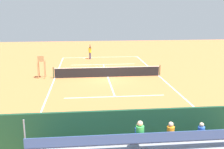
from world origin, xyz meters
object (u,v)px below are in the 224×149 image
Objects in this scene: tennis_racket at (84,58)px; tennis_ball_far at (86,61)px; umpire_chair at (41,64)px; tennis_player at (90,51)px; equipment_bag at (150,140)px; tennis_ball_near at (77,62)px; tennis_net at (108,72)px; courtside_bench at (179,130)px; bleacher_stand at (144,146)px.

tennis_ball_far reaches higher than tennis_racket.
umpire_chair reaches higher than tennis_player.
equipment_bag is 21.81m from tennis_ball_near.
tennis_player reaches higher than tennis_ball_far.
tennis_net is 10.58m from tennis_racket.
courtside_bench is at bearing 122.28° from umpire_chair.
tennis_net is at bearing -80.05° from courtside_bench.
tennis_ball_near is 1.00× the size of tennis_ball_far.
tennis_racket is (4.59, -23.60, -0.54)m from courtside_bench.
tennis_net is 9.91m from tennis_player.
tennis_ball_far is at bearing 96.27° from tennis_racket.
tennis_ball_near is at bearing -75.71° from courtside_bench.
tennis_player reaches higher than equipment_bag.
umpire_chair is 15.98m from courtside_bench.
tennis_racket is at bearing -77.62° from tennis_net.
bleacher_stand is 2.24m from equipment_bag.
tennis_net is 5.72× the size of courtside_bench.
tennis_player is (1.57, -25.16, 0.09)m from bleacher_stand.
bleacher_stand reaches higher than tennis_ball_near.
bleacher_stand is at bearing 97.87° from tennis_ball_near.
tennis_net is 11.44× the size of equipment_bag.
tennis_racket is (2.40, -25.69, -0.91)m from bleacher_stand.
tennis_ball_far is at bearing -75.86° from tennis_net.
courtside_bench is 24.05m from tennis_racket.
tennis_player is at bearing -84.25° from equipment_bag.
umpire_chair reaches higher than tennis_ball_far.
equipment_bag is (1.43, 0.13, -0.38)m from courtside_bench.
equipment_bag is 21.57m from tennis_ball_far.
equipment_bag is 0.47× the size of tennis_player.
tennis_player is (2.33, -23.20, 0.84)m from equipment_bag.
tennis_player is at bearing -133.47° from tennis_ball_near.
equipment_bag is 1.54× the size of tennis_racket.
tennis_ball_near is (5.43, -21.31, -0.53)m from courtside_bench.
tennis_racket is 2.44m from tennis_ball_near.
tennis_net is 156.06× the size of tennis_ball_far.
bleacher_stand is 10.07× the size of equipment_bag.
courtside_bench is 3.08× the size of tennis_racket.
tennis_player is 2.61m from tennis_ball_near.
tennis_player is 2.15m from tennis_ball_far.
tennis_racket is at bearing -84.66° from bleacher_stand.
tennis_net is at bearing 177.92° from umpire_chair.
bleacher_stand is 137.27× the size of tennis_ball_near.
tennis_ball_far is at bearing -78.46° from courtside_bench.
umpire_chair is at bearing 68.37° from tennis_ball_near.
tennis_ball_far is (0.57, 1.82, -0.98)m from tennis_player.
tennis_net is 8.23m from tennis_ball_far.
tennis_racket is (2.27, -10.33, -0.49)m from tennis_net.
umpire_chair is at bearing -2.08° from tennis_net.
tennis_ball_far is at bearing 72.55° from tennis_player.
tennis_ball_near reaches higher than tennis_racket.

